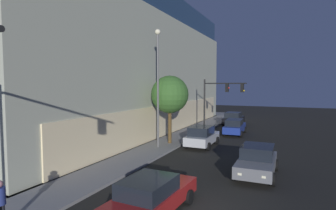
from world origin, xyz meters
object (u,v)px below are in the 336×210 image
street_lamp_sidewalk (158,75)px  car_grey (257,160)px  pedestrian_waiting (0,201)px  car_black (234,119)px  modern_building (71,67)px  car_silver (202,136)px  sidewalk_tree (170,95)px  car_red (151,195)px  traffic_light_far_corner (220,94)px  car_blue (235,127)px

street_lamp_sidewalk → car_grey: size_ratio=2.07×
pedestrian_waiting → car_black: bearing=-4.1°
modern_building → car_silver: size_ratio=8.60×
sidewalk_tree → car_red: bearing=-159.4°
sidewalk_tree → car_black: bearing=-11.0°
car_black → sidewalk_tree: bearing=169.0°
car_red → street_lamp_sidewalk: bearing=24.8°
pedestrian_waiting → modern_building: bearing=37.8°
street_lamp_sidewalk → car_black: size_ratio=2.10×
modern_building → sidewalk_tree: bearing=-107.7°
pedestrian_waiting → car_silver: bearing=-7.5°
street_lamp_sidewalk → car_black: bearing=-10.6°
pedestrian_waiting → car_silver: size_ratio=0.41×
traffic_light_far_corner → car_blue: 3.99m
sidewalk_tree → pedestrian_waiting: (-15.68, -0.61, -3.10)m
traffic_light_far_corner → street_lamp_sidewalk: street_lamp_sidewalk is taller
street_lamp_sidewalk → car_silver: 6.25m
modern_building → traffic_light_far_corner: (3.67, -17.65, -3.23)m
traffic_light_far_corner → car_silver: size_ratio=1.30×
sidewalk_tree → car_black: (14.01, -2.72, -3.45)m
sidewalk_tree → car_blue: (7.26, -4.15, -3.48)m
modern_building → car_red: bearing=-130.7°
sidewalk_tree → car_blue: sidewalk_tree is taller
street_lamp_sidewalk → car_blue: (9.08, -4.38, -5.06)m
pedestrian_waiting → traffic_light_far_corner: bearing=-4.0°
street_lamp_sidewalk → car_red: (-10.42, -4.82, -5.11)m
modern_building → sidewalk_tree: modern_building is taller
modern_building → car_black: bearing=-63.2°
car_black → street_lamp_sidewalk: bearing=169.4°
car_silver → car_black: car_silver is taller
car_blue → car_black: size_ratio=1.06×
modern_building → car_silver: 19.72m
street_lamp_sidewalk → car_red: 12.56m
car_grey → car_red: bearing=154.7°
modern_building → car_blue: 20.69m
traffic_light_far_corner → street_lamp_sidewalk: size_ratio=0.60×
traffic_light_far_corner → sidewalk_tree: bearing=164.9°
traffic_light_far_corner → car_red: bearing=-173.7°
pedestrian_waiting → car_red: bearing=-49.1°
sidewalk_tree → street_lamp_sidewalk: bearing=172.7°
street_lamp_sidewalk → car_silver: bearing=-52.9°
sidewalk_tree → car_silver: (0.43, -2.74, -3.44)m
car_silver → car_grey: bearing=-139.0°
modern_building → car_red: size_ratio=7.63×
street_lamp_sidewalk → car_red: bearing=-155.2°
street_lamp_sidewalk → pedestrian_waiting: street_lamp_sidewalk is taller
modern_building → pedestrian_waiting: modern_building is taller
car_silver → pedestrian_waiting: bearing=172.5°
modern_building → car_red: 27.09m
traffic_light_far_corner → car_silver: (-8.12, -0.44, -3.25)m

